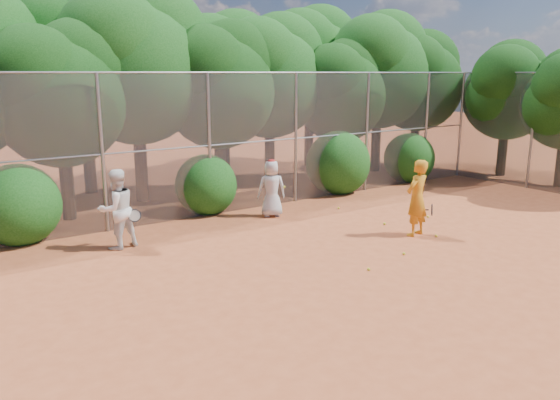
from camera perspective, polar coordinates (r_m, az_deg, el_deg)
ground at (r=11.80m, az=11.02°, el=-6.87°), size 80.00×80.00×0.00m
fence_back at (r=15.92m, az=-4.55°, el=6.12°), size 20.05×0.09×4.03m
fence_side at (r=21.03m, az=24.87°, el=6.65°), size 0.09×6.09×4.03m
tree_2 at (r=15.94m, az=-21.99°, el=10.76°), size 3.99×3.47×5.47m
tree_3 at (r=17.62m, az=-14.79°, el=14.05°), size 4.89×4.26×6.70m
tree_4 at (r=18.09m, az=-6.39°, el=12.33°), size 4.19×3.64×5.73m
tree_5 at (r=20.06m, az=-1.05°, el=13.31°), size 4.51×3.92×6.17m
tree_6 at (r=20.77m, az=6.40°, el=11.63°), size 3.86×3.36×5.29m
tree_7 at (r=22.91m, az=10.33°, el=13.66°), size 4.77×4.14×6.53m
tree_8 at (r=24.15m, az=14.25°, el=12.34°), size 4.25×3.70×5.82m
tree_10 at (r=19.43m, az=-19.98°, el=14.27°), size 5.15×4.48×7.06m
tree_11 at (r=20.92m, az=-5.89°, el=13.56°), size 4.64×4.03×6.35m
tree_12 at (r=23.90m, az=3.18°, el=14.38°), size 5.02×4.37×6.88m
tree_13 at (r=23.25m, az=22.74°, el=10.86°), size 3.86×3.36×5.29m
bush_0 at (r=14.45m, az=-25.73°, el=-0.11°), size 2.00×2.00×2.00m
bush_1 at (r=15.95m, az=-7.75°, el=1.86°), size 1.80×1.80×1.80m
bush_2 at (r=18.66m, az=6.08°, el=4.16°), size 2.20×2.20×2.20m
bush_3 at (r=21.11m, az=13.34°, el=4.51°), size 1.90×1.90×1.90m
player_yellow at (r=13.94m, az=14.12°, el=0.20°), size 0.87×0.60×1.92m
player_teen at (r=15.39m, az=-0.88°, el=1.25°), size 0.93×0.78×1.64m
player_white at (r=13.09m, az=-16.67°, el=-0.93°), size 1.03×0.87×1.86m
ball_0 at (r=14.94m, az=10.86°, el=-2.44°), size 0.07×0.07×0.07m
ball_1 at (r=15.94m, az=15.20°, el=-1.69°), size 0.07×0.07×0.07m
ball_2 at (r=12.60m, az=12.82°, el=-5.48°), size 0.07×0.07×0.07m
ball_3 at (r=14.14m, az=16.02°, el=-3.62°), size 0.07×0.07×0.07m
ball_4 at (r=11.49m, az=9.25°, el=-7.16°), size 0.07×0.07×0.07m
ball_5 at (r=16.47m, az=6.13°, el=-0.82°), size 0.07×0.07×0.07m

